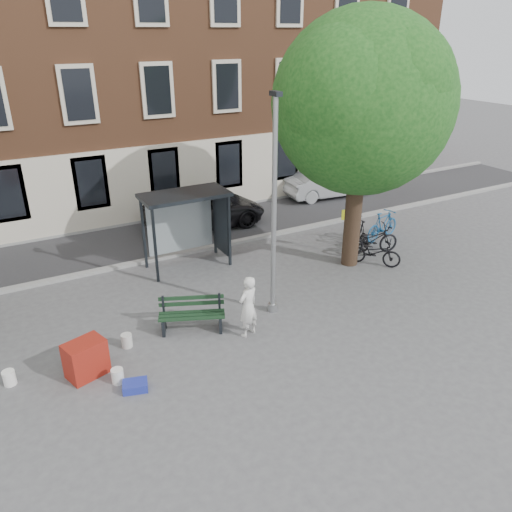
{
  "coord_description": "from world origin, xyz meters",
  "views": [
    {
      "loc": [
        -6.47,
        -10.75,
        7.44
      ],
      "look_at": [
        -0.05,
        0.91,
        1.4
      ],
      "focal_mm": 35.0,
      "sensor_mm": 36.0,
      "label": 1
    }
  ],
  "objects_px": {
    "lamppost": "(274,221)",
    "bike_c": "(374,252)",
    "notice_sign": "(345,223)",
    "bike_b": "(383,225)",
    "bike_d": "(358,232)",
    "bench": "(192,316)",
    "bus_shelter": "(195,211)",
    "car_dark": "(205,210)",
    "red_stand": "(86,359)",
    "painter": "(248,307)",
    "bike_a": "(371,240)",
    "car_silver": "(328,183)"
  },
  "relations": [
    {
      "from": "lamppost",
      "to": "bike_c",
      "type": "bearing_deg",
      "value": 12.19
    },
    {
      "from": "lamppost",
      "to": "notice_sign",
      "type": "xyz_separation_m",
      "value": [
        4.34,
        2.31,
        -1.61
      ]
    },
    {
      "from": "bike_b",
      "to": "bike_d",
      "type": "bearing_deg",
      "value": 77.16
    },
    {
      "from": "bike_d",
      "to": "bench",
      "type": "bearing_deg",
      "value": 33.7
    },
    {
      "from": "bus_shelter",
      "to": "bike_b",
      "type": "relative_size",
      "value": 1.5
    },
    {
      "from": "bike_c",
      "to": "notice_sign",
      "type": "height_order",
      "value": "notice_sign"
    },
    {
      "from": "bus_shelter",
      "to": "bike_c",
      "type": "xyz_separation_m",
      "value": [
        5.27,
        -3.1,
        -1.44
      ]
    },
    {
      "from": "bike_d",
      "to": "bus_shelter",
      "type": "bearing_deg",
      "value": 2.25
    },
    {
      "from": "bus_shelter",
      "to": "car_dark",
      "type": "xyz_separation_m",
      "value": [
        1.69,
        3.23,
        -1.22
      ]
    },
    {
      "from": "bus_shelter",
      "to": "red_stand",
      "type": "distance_m",
      "value": 6.7
    },
    {
      "from": "bike_d",
      "to": "car_dark",
      "type": "bearing_deg",
      "value": -31.84
    },
    {
      "from": "bike_b",
      "to": "bike_c",
      "type": "height_order",
      "value": "bike_b"
    },
    {
      "from": "painter",
      "to": "bench",
      "type": "distance_m",
      "value": 1.61
    },
    {
      "from": "bike_c",
      "to": "car_dark",
      "type": "bearing_deg",
      "value": 79.41
    },
    {
      "from": "bench",
      "to": "bike_a",
      "type": "distance_m",
      "value": 7.76
    },
    {
      "from": "bike_d",
      "to": "car_silver",
      "type": "distance_m",
      "value": 6.03
    },
    {
      "from": "bike_c",
      "to": "car_silver",
      "type": "bearing_deg",
      "value": 25.27
    },
    {
      "from": "bike_b",
      "to": "painter",
      "type": "bearing_deg",
      "value": 99.98
    },
    {
      "from": "bike_b",
      "to": "red_stand",
      "type": "xyz_separation_m",
      "value": [
        -11.82,
        -3.08,
        -0.12
      ]
    },
    {
      "from": "bus_shelter",
      "to": "notice_sign",
      "type": "relative_size",
      "value": 1.7
    },
    {
      "from": "lamppost",
      "to": "bench",
      "type": "xyz_separation_m",
      "value": [
        -2.4,
        0.21,
        -2.37
      ]
    },
    {
      "from": "lamppost",
      "to": "red_stand",
      "type": "xyz_separation_m",
      "value": [
        -5.32,
        -0.43,
        -2.33
      ]
    },
    {
      "from": "lamppost",
      "to": "red_stand",
      "type": "relative_size",
      "value": 6.79
    },
    {
      "from": "lamppost",
      "to": "bike_b",
      "type": "height_order",
      "value": "lamppost"
    },
    {
      "from": "lamppost",
      "to": "bike_b",
      "type": "distance_m",
      "value": 7.36
    },
    {
      "from": "bike_d",
      "to": "notice_sign",
      "type": "xyz_separation_m",
      "value": [
        -0.96,
        -0.33,
        0.62
      ]
    },
    {
      "from": "bike_c",
      "to": "car_silver",
      "type": "relative_size",
      "value": 0.42
    },
    {
      "from": "bus_shelter",
      "to": "bike_b",
      "type": "distance_m",
      "value": 7.38
    },
    {
      "from": "bike_a",
      "to": "car_dark",
      "type": "distance_m",
      "value": 6.92
    },
    {
      "from": "bike_d",
      "to": "notice_sign",
      "type": "distance_m",
      "value": 1.19
    },
    {
      "from": "bike_a",
      "to": "red_stand",
      "type": "height_order",
      "value": "bike_a"
    },
    {
      "from": "bench",
      "to": "bike_d",
      "type": "height_order",
      "value": "bike_d"
    },
    {
      "from": "car_silver",
      "to": "bench",
      "type": "bearing_deg",
      "value": 132.54
    },
    {
      "from": "bike_c",
      "to": "bike_d",
      "type": "xyz_separation_m",
      "value": [
        0.63,
        1.63,
        0.07
      ]
    },
    {
      "from": "bench",
      "to": "bike_c",
      "type": "distance_m",
      "value": 7.11
    },
    {
      "from": "bike_d",
      "to": "red_stand",
      "type": "height_order",
      "value": "bike_d"
    },
    {
      "from": "bike_b",
      "to": "car_silver",
      "type": "height_order",
      "value": "car_silver"
    },
    {
      "from": "bike_b",
      "to": "lamppost",
      "type": "bearing_deg",
      "value": 98.31
    },
    {
      "from": "lamppost",
      "to": "car_silver",
      "type": "distance_m",
      "value": 11.49
    },
    {
      "from": "car_dark",
      "to": "car_silver",
      "type": "relative_size",
      "value": 1.18
    },
    {
      "from": "bench",
      "to": "bike_b",
      "type": "distance_m",
      "value": 9.24
    },
    {
      "from": "bike_c",
      "to": "notice_sign",
      "type": "relative_size",
      "value": 1.08
    },
    {
      "from": "bench",
      "to": "car_silver",
      "type": "relative_size",
      "value": 0.43
    },
    {
      "from": "notice_sign",
      "to": "bike_a",
      "type": "bearing_deg",
      "value": -19.85
    },
    {
      "from": "bike_a",
      "to": "notice_sign",
      "type": "relative_size",
      "value": 1.23
    },
    {
      "from": "bike_d",
      "to": "car_silver",
      "type": "height_order",
      "value": "car_silver"
    },
    {
      "from": "bike_b",
      "to": "bike_c",
      "type": "bearing_deg",
      "value": 117.99
    },
    {
      "from": "lamppost",
      "to": "car_dark",
      "type": "height_order",
      "value": "lamppost"
    },
    {
      "from": "bus_shelter",
      "to": "car_dark",
      "type": "distance_m",
      "value": 3.84
    },
    {
      "from": "bus_shelter",
      "to": "car_silver",
      "type": "relative_size",
      "value": 0.67
    }
  ]
}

